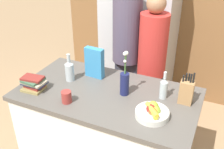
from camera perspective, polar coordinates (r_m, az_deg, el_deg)
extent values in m
cube|color=silver|center=(2.47, -1.01, -12.92)|extent=(1.44, 0.79, 0.84)
cube|color=#56514C|center=(2.20, -1.11, -4.36)|extent=(1.50, 0.82, 0.04)
cube|color=brown|center=(3.50, 11.08, 15.69)|extent=(2.70, 0.12, 2.60)
cube|color=#B7B7BC|center=(3.30, 6.00, 9.11)|extent=(0.85, 0.60, 1.92)
cylinder|color=#B7B7BC|center=(3.01, 2.92, 9.20)|extent=(0.02, 0.02, 1.05)
cylinder|color=silver|center=(1.94, 8.72, -8.49)|extent=(0.25, 0.25, 0.05)
torus|color=silver|center=(1.92, 8.77, -7.96)|extent=(0.25, 0.25, 0.02)
sphere|color=#C64C23|center=(1.91, 8.89, -8.02)|extent=(0.07, 0.07, 0.07)
sphere|color=#99B233|center=(1.93, 9.42, -7.76)|extent=(0.07, 0.07, 0.07)
sphere|color=#99B233|center=(1.94, 8.93, -6.84)|extent=(0.08, 0.08, 0.08)
sphere|color=red|center=(1.92, 8.50, -7.37)|extent=(0.07, 0.07, 0.07)
cylinder|color=yellow|center=(1.89, 8.98, -8.00)|extent=(0.10, 0.14, 0.03)
cylinder|color=yellow|center=(1.89, 8.69, -7.57)|extent=(0.13, 0.14, 0.03)
cube|color=#A87A4C|center=(2.10, 15.90, -3.69)|extent=(0.10, 0.09, 0.19)
cylinder|color=black|center=(2.04, 15.26, -0.92)|extent=(0.01, 0.01, 0.06)
cylinder|color=black|center=(2.05, 15.87, -0.67)|extent=(0.01, 0.01, 0.07)
cylinder|color=black|center=(2.05, 16.41, -0.67)|extent=(0.01, 0.01, 0.07)
cylinder|color=black|center=(2.03, 16.82, -0.93)|extent=(0.01, 0.01, 0.08)
cylinder|color=black|center=(2.03, 17.37, -0.83)|extent=(0.01, 0.01, 0.09)
cylinder|color=#191E4C|center=(2.13, 2.75, -2.07)|extent=(0.07, 0.07, 0.19)
cylinder|color=#477538|center=(2.04, 2.97, 2.38)|extent=(0.01, 0.02, 0.18)
sphere|color=white|center=(2.00, 3.10, 4.67)|extent=(0.03, 0.03, 0.03)
cylinder|color=#477538|center=(2.04, 3.00, 2.40)|extent=(0.02, 0.01, 0.18)
sphere|color=white|center=(2.00, 3.15, 4.68)|extent=(0.03, 0.03, 0.03)
cylinder|color=#477538|center=(2.04, 2.84, 2.33)|extent=(0.01, 0.01, 0.17)
sphere|color=white|center=(2.00, 2.88, 4.54)|extent=(0.03, 0.03, 0.03)
cylinder|color=#477538|center=(2.04, 2.81, 2.31)|extent=(0.01, 0.01, 0.17)
sphere|color=white|center=(2.00, 2.84, 4.52)|extent=(0.03, 0.03, 0.03)
cylinder|color=#477538|center=(2.05, 2.82, 1.52)|extent=(0.01, 0.01, 0.11)
sphere|color=white|center=(2.02, 2.84, 2.91)|extent=(0.02, 0.02, 0.02)
cube|color=teal|center=(2.37, -3.84, 2.57)|extent=(0.18, 0.07, 0.28)
cylinder|color=#99332D|center=(2.08, -9.88, -4.81)|extent=(0.08, 0.08, 0.10)
torus|color=#99332D|center=(2.12, -10.36, -4.18)|extent=(0.06, 0.05, 0.07)
cube|color=#99844C|center=(2.32, -16.66, -2.92)|extent=(0.18, 0.16, 0.02)
cube|color=maroon|center=(2.32, -16.50, -2.25)|extent=(0.16, 0.12, 0.03)
cube|color=#2D334C|center=(2.31, -16.56, -1.78)|extent=(0.20, 0.13, 0.02)
cube|color=#B7A88E|center=(2.29, -16.72, -1.57)|extent=(0.20, 0.13, 0.02)
cube|color=#3D6047|center=(2.29, -16.83, -1.12)|extent=(0.16, 0.16, 0.02)
cube|color=maroon|center=(2.29, -16.92, -0.75)|extent=(0.19, 0.13, 0.02)
cylinder|color=#B2BCC1|center=(2.36, -9.19, 0.49)|extent=(0.08, 0.08, 0.16)
cone|color=#B2BCC1|center=(2.32, -9.38, 2.54)|extent=(0.08, 0.08, 0.03)
cylinder|color=#B2BCC1|center=(2.30, -9.47, 3.62)|extent=(0.03, 0.03, 0.07)
cylinder|color=#B2BCC1|center=(2.13, 11.14, -3.32)|extent=(0.06, 0.06, 0.15)
cone|color=#B2BCC1|center=(2.08, 11.37, -1.29)|extent=(0.06, 0.06, 0.03)
cylinder|color=#B2BCC1|center=(2.06, 11.49, -0.22)|extent=(0.02, 0.02, 0.06)
cube|color=#383842|center=(3.07, 2.92, -3.79)|extent=(0.27, 0.22, 0.83)
cylinder|color=#4C4256|center=(2.73, 3.32, 9.75)|extent=(0.30, 0.30, 0.69)
cube|color=#383842|center=(2.96, 7.89, -6.27)|extent=(0.26, 0.21, 0.76)
cylinder|color=red|center=(2.62, 8.91, 6.29)|extent=(0.28, 0.28, 0.63)
sphere|color=#996B4C|center=(2.49, 9.63, 14.98)|extent=(0.18, 0.18, 0.18)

